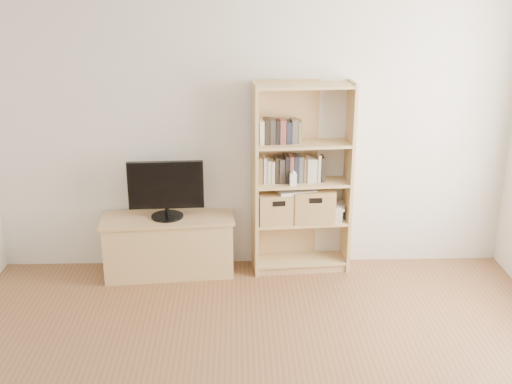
{
  "coord_description": "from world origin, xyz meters",
  "views": [
    {
      "loc": [
        -0.14,
        -2.88,
        2.57
      ],
      "look_at": [
        0.01,
        1.9,
        0.89
      ],
      "focal_mm": 45.0,
      "sensor_mm": 36.0,
      "label": 1
    }
  ],
  "objects_px": {
    "baby_monitor": "(293,179)",
    "tv_stand": "(169,246)",
    "bookshelf": "(302,179)",
    "television": "(166,190)",
    "laptop": "(296,190)",
    "basket_left": "(276,206)",
    "basket_right": "(313,204)"
  },
  "relations": [
    {
      "from": "baby_monitor",
      "to": "tv_stand",
      "type": "bearing_deg",
      "value": 171.1
    },
    {
      "from": "bookshelf",
      "to": "television",
      "type": "distance_m",
      "value": 1.17
    },
    {
      "from": "bookshelf",
      "to": "television",
      "type": "height_order",
      "value": "bookshelf"
    },
    {
      "from": "bookshelf",
      "to": "television",
      "type": "bearing_deg",
      "value": 178.34
    },
    {
      "from": "television",
      "to": "laptop",
      "type": "distance_m",
      "value": 1.11
    },
    {
      "from": "television",
      "to": "laptop",
      "type": "bearing_deg",
      "value": -0.21
    },
    {
      "from": "bookshelf",
      "to": "baby_monitor",
      "type": "bearing_deg",
      "value": -135.0
    },
    {
      "from": "baby_monitor",
      "to": "basket_left",
      "type": "height_order",
      "value": "baby_monitor"
    },
    {
      "from": "basket_right",
      "to": "laptop",
      "type": "bearing_deg",
      "value": -176.78
    },
    {
      "from": "basket_left",
      "to": "basket_right",
      "type": "height_order",
      "value": "basket_right"
    },
    {
      "from": "baby_monitor",
      "to": "laptop",
      "type": "distance_m",
      "value": 0.16
    },
    {
      "from": "baby_monitor",
      "to": "basket_left",
      "type": "relative_size",
      "value": 0.32
    },
    {
      "from": "television",
      "to": "baby_monitor",
      "type": "distance_m",
      "value": 1.08
    },
    {
      "from": "basket_right",
      "to": "basket_left",
      "type": "bearing_deg",
      "value": -177.35
    },
    {
      "from": "tv_stand",
      "to": "basket_right",
      "type": "bearing_deg",
      "value": -2.66
    },
    {
      "from": "tv_stand",
      "to": "bookshelf",
      "type": "relative_size",
      "value": 0.65
    },
    {
      "from": "tv_stand",
      "to": "basket_left",
      "type": "distance_m",
      "value": 1.01
    },
    {
      "from": "bookshelf",
      "to": "laptop",
      "type": "bearing_deg",
      "value": -173.55
    },
    {
      "from": "basket_right",
      "to": "laptop",
      "type": "xyz_separation_m",
      "value": [
        -0.16,
        -0.01,
        0.14
      ]
    },
    {
      "from": "television",
      "to": "basket_right",
      "type": "relative_size",
      "value": 1.82
    },
    {
      "from": "baby_monitor",
      "to": "basket_right",
      "type": "xyz_separation_m",
      "value": [
        0.19,
        0.1,
        -0.26
      ]
    },
    {
      "from": "television",
      "to": "tv_stand",
      "type": "bearing_deg",
      "value": -2.58
    },
    {
      "from": "tv_stand",
      "to": "basket_right",
      "type": "relative_size",
      "value": 3.12
    },
    {
      "from": "laptop",
      "to": "bookshelf",
      "type": "bearing_deg",
      "value": -1.51
    },
    {
      "from": "tv_stand",
      "to": "basket_right",
      "type": "xyz_separation_m",
      "value": [
        1.27,
        0.06,
        0.36
      ]
    },
    {
      "from": "tv_stand",
      "to": "baby_monitor",
      "type": "relative_size",
      "value": 10.35
    },
    {
      "from": "television",
      "to": "basket_right",
      "type": "bearing_deg",
      "value": 0.12
    },
    {
      "from": "bookshelf",
      "to": "laptop",
      "type": "relative_size",
      "value": 5.15
    },
    {
      "from": "bookshelf",
      "to": "basket_right",
      "type": "distance_m",
      "value": 0.25
    },
    {
      "from": "television",
      "to": "baby_monitor",
      "type": "xyz_separation_m",
      "value": [
        1.08,
        -0.04,
        0.1
      ]
    },
    {
      "from": "tv_stand",
      "to": "baby_monitor",
      "type": "distance_m",
      "value": 1.25
    },
    {
      "from": "tv_stand",
      "to": "laptop",
      "type": "distance_m",
      "value": 1.22
    }
  ]
}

